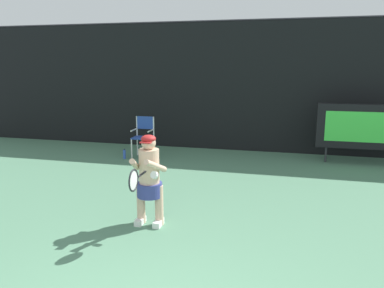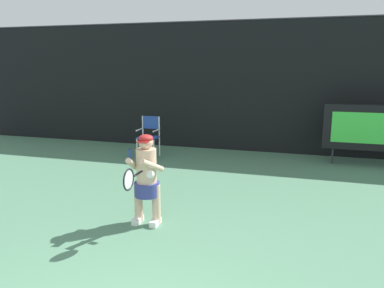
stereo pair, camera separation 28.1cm
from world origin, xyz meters
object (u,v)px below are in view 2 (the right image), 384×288
(umpire_chair, at_px, (149,134))
(water_bottle, at_px, (130,153))
(scoreboard, at_px, (371,128))
(tennis_racket, at_px, (129,179))
(tennis_player, at_px, (146,177))

(umpire_chair, xyz_separation_m, water_bottle, (-0.43, -0.33, -0.50))
(scoreboard, relative_size, water_bottle, 8.30)
(umpire_chair, distance_m, water_bottle, 0.73)
(scoreboard, height_order, umpire_chair, scoreboard)
(tennis_racket, bearing_deg, tennis_player, 73.69)
(scoreboard, distance_m, tennis_racket, 6.58)
(water_bottle, bearing_deg, scoreboard, 8.94)
(scoreboard, height_order, tennis_racket, scoreboard)
(tennis_player, bearing_deg, umpire_chair, 112.46)
(umpire_chair, xyz_separation_m, tennis_racket, (1.74, -4.77, 0.30))
(umpire_chair, bearing_deg, water_bottle, -142.66)
(scoreboard, xyz_separation_m, tennis_player, (-3.82, -4.72, -0.19))
(tennis_player, bearing_deg, scoreboard, 51.06)
(umpire_chair, distance_m, tennis_player, 4.45)
(water_bottle, relative_size, tennis_player, 0.19)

